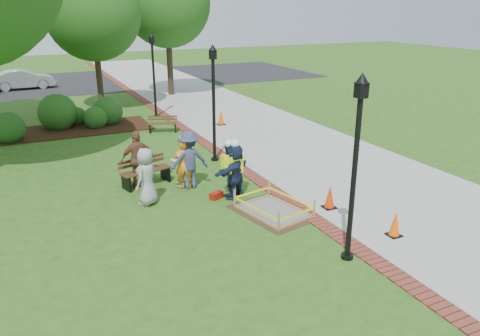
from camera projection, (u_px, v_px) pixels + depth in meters
name	position (u px, v px, depth m)	size (l,w,h in m)	color
ground	(242.00, 218.00, 12.88)	(100.00, 100.00, 0.00)	#285116
sidewalk	(246.00, 122.00, 23.43)	(6.00, 60.00, 0.02)	#9E9E99
brick_edging	(184.00, 129.00, 22.11)	(0.50, 60.00, 0.03)	maroon
mulch_bed	(74.00, 130.00, 21.89)	(7.00, 3.00, 0.05)	#381E0F
parking_lot	(90.00, 81.00, 35.90)	(36.00, 12.00, 0.01)	black
wet_concrete_pad	(273.00, 205.00, 13.14)	(2.14, 2.60, 0.55)	#47331E
bench_near	(146.00, 177.00, 15.13)	(1.73, 0.94, 0.89)	#57331D
bench_far	(163.00, 127.00, 21.50)	(1.40, 0.85, 0.72)	#4F391B
cone_front	(395.00, 224.00, 11.74)	(0.34, 0.34, 0.68)	black
cone_back	(330.00, 197.00, 13.36)	(0.36, 0.36, 0.72)	black
cone_far	(221.00, 118.00, 22.71)	(0.38, 0.38, 0.75)	black
toolbox	(216.00, 195.00, 14.12)	(0.40, 0.22, 0.20)	maroon
lamp_near	(356.00, 156.00, 10.01)	(0.28, 0.28, 4.26)	black
lamp_mid	(214.00, 95.00, 16.83)	(0.28, 0.28, 4.26)	black
lamp_far	(153.00, 69.00, 23.65)	(0.28, 0.28, 4.26)	black
tree_back	(93.00, 13.00, 24.50)	(4.98, 4.98, 7.63)	#3D2D1E
tree_right	(167.00, 3.00, 28.74)	(5.39, 5.39, 8.33)	#3D2D1E
shrub_a	(10.00, 142.00, 20.05)	(1.39, 1.39, 1.39)	#1B4E16
shrub_b	(60.00, 128.00, 22.20)	(1.78, 1.78, 1.78)	#1B4E16
shrub_c	(97.00, 128.00, 22.34)	(1.11, 1.11, 1.11)	#1B4E16
shrub_d	(109.00, 124.00, 23.05)	(1.45, 1.45, 1.45)	#1B4E16
shrub_e	(78.00, 124.00, 22.99)	(0.91, 0.91, 0.91)	#1B4E16
casual_person_a	(147.00, 177.00, 13.51)	(0.64, 0.63, 1.70)	#9A9A9A
casual_person_b	(184.00, 164.00, 14.67)	(0.59, 0.46, 1.62)	orange
casual_person_c	(183.00, 161.00, 14.82)	(0.58, 0.41, 1.71)	white
casual_person_d	(138.00, 160.00, 14.77)	(0.59, 0.38, 1.85)	brown
casual_person_e	(189.00, 160.00, 14.70)	(0.63, 0.44, 1.86)	#363B5F
hivis_worker_a	(235.00, 169.00, 13.96)	(0.64, 0.58, 1.82)	#16213A
hivis_worker_b	(235.00, 168.00, 14.11)	(0.55, 0.38, 1.79)	#151B38
hivis_worker_c	(229.00, 168.00, 14.12)	(0.61, 0.51, 1.78)	#152439
parked_car_b	(25.00, 89.00, 32.57)	(4.45, 1.94, 1.45)	#B9BABF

